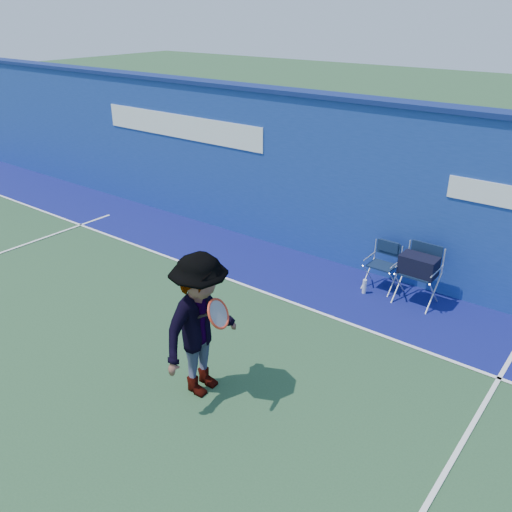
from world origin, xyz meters
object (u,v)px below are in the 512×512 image
Objects in this scene: directors_chair_right at (417,280)px; tennis_player at (201,325)px; water_bottle at (364,287)px; directors_chair_left at (381,274)px.

tennis_player is (-1.26, -3.77, 0.54)m from directors_chair_right.
water_bottle is 3.66m from tennis_player.
water_bottle is at bearing -110.62° from directors_chair_left.
directors_chair_right is 0.52× the size of tennis_player.
water_bottle is (-0.13, -0.35, -0.14)m from directors_chair_left.
tennis_player is at bearing -108.52° from directors_chair_right.
tennis_player is (-0.59, -3.89, 0.68)m from directors_chair_left.
directors_chair_right is 3.77× the size of water_bottle.
tennis_player reaches higher than directors_chair_right.
water_bottle is 0.14× the size of tennis_player.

